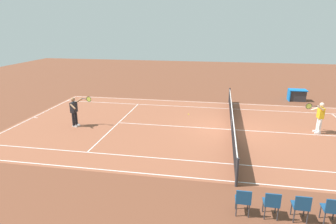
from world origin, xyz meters
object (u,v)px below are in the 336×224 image
(tennis_player_far, at_px, (320,116))
(tennis_ball, at_px, (189,114))
(spectator_chair_4, at_px, (243,200))
(spectator_chair_1, at_px, (332,209))
(spectator_chair_3, at_px, (272,203))
(spectator_chair_2, at_px, (301,206))
(tennis_net, at_px, (232,121))
(tennis_player_near, at_px, (75,110))
(equipment_cart_tarped, at_px, (297,95))

(tennis_player_far, xyz_separation_m, tennis_ball, (6.99, -1.95, -0.90))
(spectator_chair_4, bearing_deg, tennis_player_far, -119.28)
(spectator_chair_1, bearing_deg, spectator_chair_3, 0.00)
(spectator_chair_2, xyz_separation_m, spectator_chair_3, (0.80, 0.00, 0.00))
(tennis_net, bearing_deg, spectator_chair_1, 108.78)
(spectator_chair_3, xyz_separation_m, spectator_chair_4, (0.80, 0.00, 0.00))
(spectator_chair_2, distance_m, spectator_chair_4, 1.61)
(tennis_ball, relative_size, spectator_chair_1, 0.08)
(tennis_player_near, bearing_deg, spectator_chair_1, 149.88)
(spectator_chair_1, height_order, spectator_chair_4, same)
(tennis_net, xyz_separation_m, spectator_chair_1, (-2.52, 7.40, 0.03))
(tennis_net, xyz_separation_m, spectator_chair_3, (-0.91, 7.40, 0.03))
(tennis_net, distance_m, spectator_chair_4, 7.40)
(tennis_net, xyz_separation_m, spectator_chair_4, (-0.10, 7.40, 0.03))
(spectator_chair_1, distance_m, spectator_chair_4, 2.41)
(spectator_chair_2, bearing_deg, equipment_cart_tarped, -102.50)
(tennis_player_near, bearing_deg, spectator_chair_4, 143.42)
(tennis_player_far, xyz_separation_m, spectator_chair_4, (4.32, 7.70, -0.41))
(tennis_player_far, distance_m, spectator_chair_3, 8.47)
(spectator_chair_4, height_order, equipment_cart_tarped, spectator_chair_4)
(tennis_player_near, relative_size, spectator_chair_3, 1.93)
(tennis_player_near, relative_size, equipment_cart_tarped, 1.36)
(spectator_chair_1, xyz_separation_m, equipment_cart_tarped, (-2.43, -14.60, -0.08))
(tennis_ball, distance_m, spectator_chair_3, 10.27)
(tennis_player_near, xyz_separation_m, spectator_chair_1, (-11.06, 6.42, -0.41))
(tennis_player_far, height_order, spectator_chair_1, tennis_player_far)
(spectator_chair_4, relative_size, equipment_cart_tarped, 0.70)
(tennis_net, height_order, equipment_cart_tarped, tennis_net)
(tennis_player_near, distance_m, tennis_player_far, 13.03)
(tennis_player_near, distance_m, spectator_chair_1, 12.80)
(spectator_chair_2, height_order, spectator_chair_4, same)
(tennis_net, xyz_separation_m, spectator_chair_2, (-1.71, 7.40, 0.03))
(tennis_ball, bearing_deg, equipment_cart_tarped, -146.65)
(spectator_chair_4, bearing_deg, tennis_ball, -74.53)
(spectator_chair_2, bearing_deg, tennis_player_near, -32.03)
(tennis_ball, relative_size, equipment_cart_tarped, 0.05)
(tennis_net, bearing_deg, tennis_ball, -41.25)
(spectator_chair_1, xyz_separation_m, spectator_chair_2, (0.80, 0.00, 0.00))
(tennis_net, bearing_deg, tennis_player_near, 6.52)
(spectator_chair_3, relative_size, spectator_chair_4, 1.00)
(tennis_net, relative_size, spectator_chair_3, 13.30)
(tennis_ball, bearing_deg, tennis_net, 138.75)
(tennis_player_far, xyz_separation_m, spectator_chair_1, (1.90, 7.70, -0.41))
(spectator_chair_1, bearing_deg, tennis_net, -71.22)
(spectator_chair_2, height_order, spectator_chair_3, same)
(tennis_player_near, bearing_deg, equipment_cart_tarped, -148.79)
(tennis_player_far, bearing_deg, spectator_chair_1, 76.11)
(spectator_chair_4, bearing_deg, equipment_cart_tarped, -108.36)
(tennis_net, distance_m, tennis_player_near, 8.62)
(spectator_chair_2, bearing_deg, tennis_ball, -66.08)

